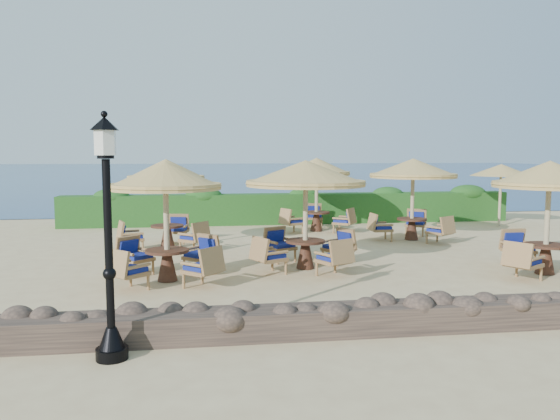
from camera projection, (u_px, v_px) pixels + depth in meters
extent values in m
plane|color=#D2B985|center=(334.00, 257.00, 14.89)|extent=(120.00, 120.00, 0.00)
plane|color=navy|center=(226.00, 171.00, 83.82)|extent=(160.00, 160.00, 0.00)
cube|color=#184516|center=(292.00, 209.00, 21.91)|extent=(18.00, 0.90, 1.20)
cube|color=brown|center=(426.00, 316.00, 8.76)|extent=(15.00, 0.65, 0.44)
cylinder|color=black|center=(112.00, 353.00, 7.51)|extent=(0.44, 0.44, 0.16)
cone|color=black|center=(112.00, 338.00, 7.49)|extent=(0.36, 0.36, 0.30)
cylinder|color=black|center=(109.00, 248.00, 7.36)|extent=(0.11, 0.11, 2.40)
cylinder|color=silver|center=(105.00, 142.00, 7.21)|extent=(0.30, 0.30, 0.36)
cone|color=black|center=(104.00, 123.00, 7.19)|extent=(0.40, 0.40, 0.18)
cylinder|color=tan|center=(500.00, 198.00, 20.98)|extent=(0.10, 0.10, 2.20)
cone|color=#A48444|center=(501.00, 170.00, 20.87)|extent=(2.30, 2.30, 0.45)
cylinder|color=tan|center=(166.00, 227.00, 11.97)|extent=(0.12, 0.12, 2.40)
cone|color=#A48444|center=(165.00, 174.00, 11.85)|extent=(2.47, 2.47, 0.55)
cylinder|color=#A48444|center=(166.00, 187.00, 11.88)|extent=(2.42, 2.42, 0.14)
cylinder|color=#482819|center=(167.00, 251.00, 12.03)|extent=(0.96, 0.96, 0.06)
cone|color=#482819|center=(167.00, 266.00, 12.06)|extent=(0.44, 0.44, 0.64)
cylinder|color=tan|center=(305.00, 220.00, 13.28)|extent=(0.12, 0.12, 2.40)
cone|color=#A48444|center=(306.00, 172.00, 13.16)|extent=(2.94, 2.94, 0.55)
cylinder|color=#A48444|center=(306.00, 183.00, 13.19)|extent=(2.88, 2.88, 0.14)
cylinder|color=#482819|center=(305.00, 241.00, 13.34)|extent=(0.96, 0.96, 0.06)
cone|color=#482819|center=(305.00, 255.00, 13.37)|extent=(0.44, 0.44, 0.64)
cylinder|color=tan|center=(547.00, 223.00, 12.67)|extent=(0.12, 0.12, 2.40)
cone|color=#A48444|center=(550.00, 173.00, 12.55)|extent=(2.54, 2.54, 0.55)
cylinder|color=#A48444|center=(549.00, 185.00, 12.58)|extent=(2.49, 2.49, 0.14)
cylinder|color=#482819|center=(546.00, 245.00, 12.73)|extent=(0.96, 0.96, 0.06)
cone|color=#482819|center=(545.00, 260.00, 12.77)|extent=(0.44, 0.44, 0.64)
cylinder|color=tan|center=(167.00, 208.00, 16.05)|extent=(0.12, 0.12, 2.40)
cone|color=#A48444|center=(166.00, 168.00, 15.93)|extent=(2.27, 2.27, 0.55)
cylinder|color=#A48444|center=(166.00, 178.00, 15.96)|extent=(2.22, 2.22, 0.14)
cylinder|color=#482819|center=(167.00, 226.00, 16.11)|extent=(0.96, 0.96, 0.06)
cone|color=#482819|center=(167.00, 238.00, 16.15)|extent=(0.44, 0.44, 0.64)
cylinder|color=tan|center=(316.00, 198.00, 19.69)|extent=(0.12, 0.12, 2.40)
cone|color=#A48444|center=(317.00, 165.00, 19.56)|extent=(2.42, 2.42, 0.55)
cylinder|color=#A48444|center=(317.00, 173.00, 19.59)|extent=(2.37, 2.37, 0.14)
cylinder|color=#482819|center=(316.00, 212.00, 19.74)|extent=(0.96, 0.96, 0.06)
cone|color=#482819|center=(316.00, 222.00, 19.78)|extent=(0.44, 0.44, 0.64)
cylinder|color=tan|center=(412.00, 203.00, 17.70)|extent=(0.12, 0.12, 2.40)
cone|color=#A48444|center=(413.00, 167.00, 17.57)|extent=(2.81, 2.81, 0.55)
cylinder|color=#A48444|center=(413.00, 176.00, 17.60)|extent=(2.76, 2.76, 0.14)
cylinder|color=#482819|center=(412.00, 219.00, 17.75)|extent=(0.96, 0.96, 0.06)
cone|color=#482819|center=(412.00, 230.00, 17.79)|extent=(0.44, 0.44, 0.64)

